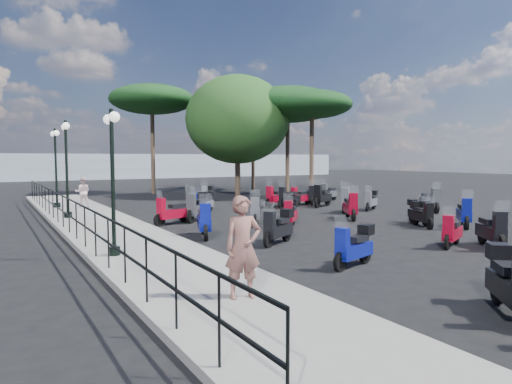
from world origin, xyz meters
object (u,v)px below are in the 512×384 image
lamp_post_1 (66,162)px  scooter_2 (204,222)px  scooter_27 (371,201)px  broadleaf_tree (238,120)px  scooter_16 (289,198)px  scooter_17 (276,198)px  scooter_3 (172,213)px  scooter_28 (322,197)px  scooter_0 (511,283)px  scooter_11 (207,195)px  scooter_29 (329,193)px  pine_3 (312,105)px  scooter_23 (300,197)px  scooter_1 (354,247)px  pedestrian_far (83,192)px  pine_1 (288,105)px  scooter_31 (422,215)px  scooter_4 (206,203)px  scooter_26 (430,201)px  scooter_10 (197,207)px  scooter_14 (291,214)px  scooter_15 (351,207)px  scooter_21 (349,201)px  scooter_13 (492,231)px  scooter_19 (464,214)px  scooter_20 (419,212)px  pine_0 (253,116)px  pine_2 (152,100)px  scooter_8 (278,228)px  scooter_9 (255,212)px  scooter_22 (311,196)px  scooter_5 (196,205)px  lamp_post_0 (113,173)px  woman (243,247)px  scooter_7 (452,232)px  lamp_post_2 (56,163)px

lamp_post_1 → scooter_2: 7.24m
scooter_27 → broadleaf_tree: broadleaf_tree is taller
scooter_16 → scooter_17: (-0.39, 0.61, 0.01)m
scooter_3 → scooter_28: 9.19m
scooter_0 → scooter_11: scooter_0 is taller
scooter_29 → pine_3: bearing=-33.3°
scooter_23 → scooter_1: bearing=139.2°
pedestrian_far → pine_1: 14.54m
scooter_3 → scooter_31: 9.31m
scooter_4 → scooter_26: bearing=-161.3°
scooter_10 → scooter_23: (7.04, 2.66, -0.11)m
scooter_14 → scooter_15: 3.34m
lamp_post_1 → scooter_21: (11.68, -3.52, -1.84)m
scooter_13 → scooter_19: 3.96m
scooter_4 → scooter_20: (5.51, -7.49, -0.02)m
scooter_13 → scooter_19: scooter_19 is taller
scooter_19 → scooter_27: 5.85m
scooter_0 → scooter_13: bearing=-104.2°
scooter_29 → scooter_15: bearing=125.8°
scooter_27 → pine_3: size_ratio=0.21×
scooter_3 → broadleaf_tree: 13.71m
scooter_2 → scooter_10: bearing=-89.4°
scooter_28 → pine_0: pine_0 is taller
scooter_28 → pine_2: 14.92m
scooter_0 → scooter_14: bearing=-62.8°
scooter_0 → scooter_16: (5.98, 14.91, -0.05)m
scooter_8 → scooter_23: scooter_8 is taller
scooter_27 → scooter_9: bearing=69.2°
scooter_11 → scooter_22: bearing=-176.5°
scooter_0 → scooter_10: 12.74m
lamp_post_1 → scooter_17: bearing=5.7°
broadleaf_tree → scooter_23: bearing=-89.5°
scooter_23 → broadleaf_tree: broadleaf_tree is taller
scooter_5 → scooter_27: size_ratio=1.00×
lamp_post_0 → woman: size_ratio=2.03×
scooter_14 → scooter_17: (3.23, 5.96, -0.00)m
scooter_10 → scooter_31: bearing=-175.6°
scooter_8 → scooter_26: size_ratio=0.88×
pine_0 → scooter_19: bearing=-98.6°
scooter_9 → lamp_post_0: bearing=61.0°
scooter_26 → pine_1: (-0.42, 11.19, 5.54)m
scooter_5 → scooter_10: bearing=99.9°
scooter_29 → scooter_10: bearing=90.2°
scooter_10 → scooter_29: size_ratio=0.93×
scooter_0 → scooter_7: (4.15, 4.11, -0.10)m
lamp_post_2 → scooter_26: 17.90m
scooter_1 → scooter_23: scooter_23 is taller
scooter_0 → scooter_19: size_ratio=1.00×
scooter_26 → lamp_post_0: bearing=38.0°
scooter_11 → pine_3: (7.17, -0.13, 5.36)m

